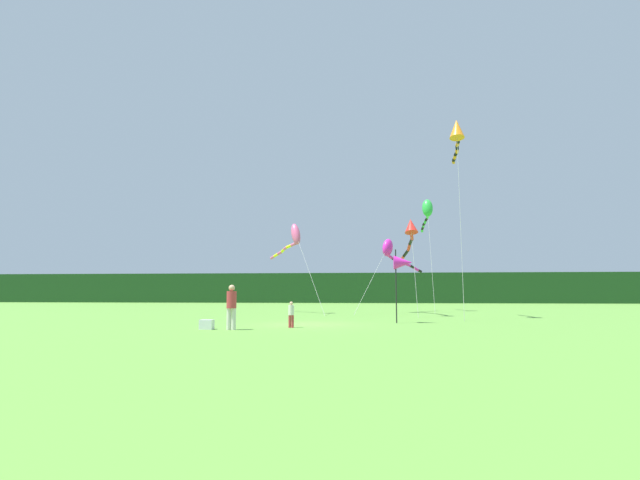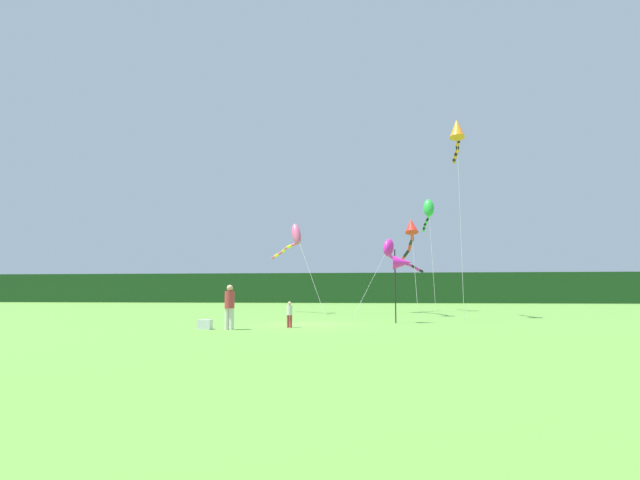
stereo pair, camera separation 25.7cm
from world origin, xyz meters
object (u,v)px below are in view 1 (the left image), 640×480
(kite_rainbow, at_px, (293,238))
(kite_red, at_px, (410,234))
(person_child, at_px, (291,313))
(person_adult, at_px, (231,305))
(kite_green, at_px, (427,210))
(banner_flag_pole, at_px, (403,263))
(kite_orange, at_px, (457,132))
(cooler_box, at_px, (207,325))
(kite_magenta, at_px, (391,251))

(kite_rainbow, xyz_separation_m, kite_red, (7.97, -2.48, -0.12))
(person_child, bearing_deg, kite_rainbow, 98.64)
(person_adult, height_order, kite_green, kite_green)
(kite_green, distance_m, kite_red, 8.04)
(kite_rainbow, xyz_separation_m, kite_green, (9.99, 4.81, 2.60))
(banner_flag_pole, relative_size, kite_orange, 0.31)
(person_adult, bearing_deg, kite_red, 56.84)
(person_adult, distance_m, kite_rainbow, 15.50)
(person_adult, distance_m, kite_green, 23.20)
(person_child, xyz_separation_m, kite_red, (5.92, 11.00, 4.61))
(cooler_box, relative_size, kite_green, 0.06)
(kite_green, relative_size, kite_red, 1.09)
(kite_orange, bearing_deg, person_adult, -139.14)
(person_child, height_order, cooler_box, person_child)
(person_child, distance_m, kite_rainbow, 14.43)
(cooler_box, relative_size, kite_rainbow, 0.08)
(cooler_box, xyz_separation_m, kite_magenta, (8.15, 16.86, 4.33))
(person_child, relative_size, kite_red, 0.13)
(cooler_box, distance_m, kite_rainbow, 15.65)
(person_child, height_order, kite_red, kite_red)
(cooler_box, height_order, kite_orange, kite_orange)
(person_adult, relative_size, person_child, 1.63)
(banner_flag_pole, height_order, kite_magenta, kite_magenta)
(kite_magenta, bearing_deg, person_child, -107.50)
(person_child, relative_size, banner_flag_pole, 0.31)
(person_adult, distance_m, cooler_box, 1.33)
(person_adult, relative_size, kite_rainbow, 0.27)
(kite_rainbow, bearing_deg, cooler_box, -94.59)
(kite_magenta, bearing_deg, kite_orange, -65.30)
(kite_magenta, bearing_deg, kite_green, 41.61)
(kite_rainbow, relative_size, kite_magenta, 0.87)
(cooler_box, bearing_deg, person_adult, -8.19)
(banner_flag_pole, height_order, kite_orange, kite_orange)
(person_adult, xyz_separation_m, kite_red, (8.10, 12.40, 4.23))
(cooler_box, bearing_deg, kite_green, 60.24)
(kite_rainbow, height_order, kite_green, kite_green)
(kite_red, height_order, kite_orange, kite_orange)
(person_child, xyz_separation_m, kite_orange, (8.49, 7.83, 10.20))
(person_adult, bearing_deg, kite_orange, 40.86)
(person_adult, bearing_deg, kite_rainbow, 89.48)
(banner_flag_pole, height_order, kite_red, kite_red)
(cooler_box, distance_m, kite_magenta, 19.22)
(person_adult, xyz_separation_m, kite_orange, (10.68, 9.24, 9.81))
(kite_magenta, bearing_deg, kite_rainbow, -163.03)
(kite_rainbow, bearing_deg, kite_red, -17.29)
(person_adult, relative_size, kite_red, 0.22)
(person_adult, xyz_separation_m, banner_flag_pole, (7.12, 4.93, 1.90))
(kite_red, relative_size, kite_orange, 0.70)
(person_child, relative_size, cooler_box, 2.08)
(banner_flag_pole, distance_m, kite_magenta, 12.18)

